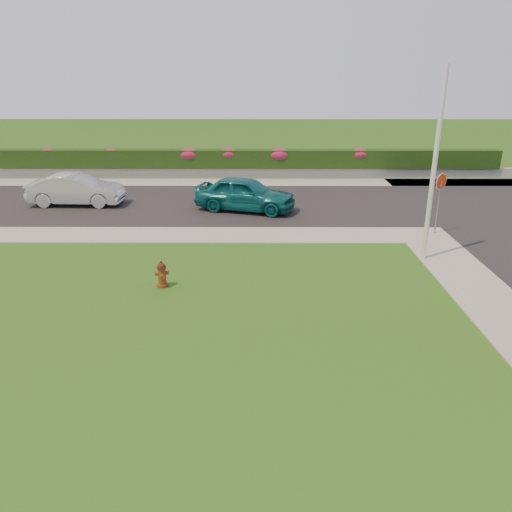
{
  "coord_description": "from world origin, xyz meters",
  "views": [
    {
      "loc": [
        0.35,
        -10.01,
        6.21
      ],
      "look_at": [
        0.29,
        4.23,
        0.9
      ],
      "focal_mm": 35.0,
      "sensor_mm": 36.0,
      "label": 1
    }
  ],
  "objects_px": {
    "sedan_silver": "(76,190)",
    "fire_hydrant": "(162,275)",
    "sedan_teal": "(245,194)",
    "utility_pole": "(434,168)",
    "stop_sign": "(440,189)"
  },
  "relations": [
    {
      "from": "sedan_teal",
      "to": "stop_sign",
      "type": "distance_m",
      "value": 8.54
    },
    {
      "from": "fire_hydrant",
      "to": "sedan_silver",
      "type": "xyz_separation_m",
      "value": [
        -5.9,
        9.76,
        0.39
      ]
    },
    {
      "from": "sedan_teal",
      "to": "fire_hydrant",
      "type": "bearing_deg",
      "value": -177.98
    },
    {
      "from": "sedan_silver",
      "to": "utility_pole",
      "type": "relative_size",
      "value": 0.71
    },
    {
      "from": "fire_hydrant",
      "to": "sedan_teal",
      "type": "bearing_deg",
      "value": 58.65
    },
    {
      "from": "fire_hydrant",
      "to": "sedan_silver",
      "type": "distance_m",
      "value": 11.41
    },
    {
      "from": "fire_hydrant",
      "to": "sedan_teal",
      "type": "relative_size",
      "value": 0.18
    },
    {
      "from": "sedan_teal",
      "to": "sedan_silver",
      "type": "relative_size",
      "value": 1.03
    },
    {
      "from": "sedan_silver",
      "to": "fire_hydrant",
      "type": "bearing_deg",
      "value": -147.32
    },
    {
      "from": "utility_pole",
      "to": "fire_hydrant",
      "type": "bearing_deg",
      "value": -164.59
    },
    {
      "from": "utility_pole",
      "to": "stop_sign",
      "type": "relative_size",
      "value": 2.59
    },
    {
      "from": "fire_hydrant",
      "to": "sedan_silver",
      "type": "bearing_deg",
      "value": 104.74
    },
    {
      "from": "utility_pole",
      "to": "stop_sign",
      "type": "xyz_separation_m",
      "value": [
        1.36,
        2.87,
        -1.37
      ]
    },
    {
      "from": "sedan_teal",
      "to": "utility_pole",
      "type": "xyz_separation_m",
      "value": [
        6.38,
        -6.34,
        2.38
      ]
    },
    {
      "from": "fire_hydrant",
      "to": "sedan_teal",
      "type": "height_order",
      "value": "sedan_teal"
    }
  ]
}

